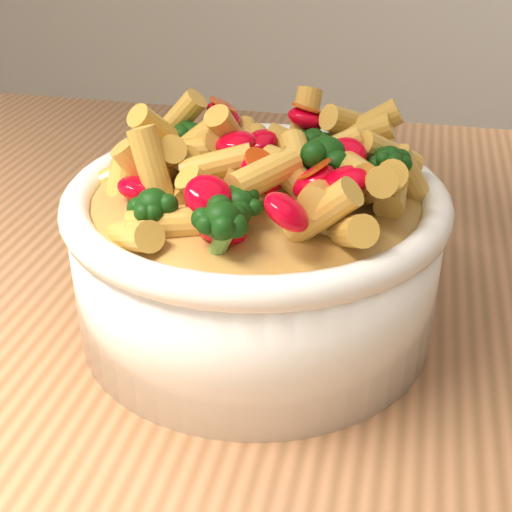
# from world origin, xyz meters

# --- Properties ---
(table) EXTENTS (1.20, 0.80, 0.90)m
(table) POSITION_xyz_m (0.00, 0.00, 0.80)
(table) COLOR #B6784E
(table) RESTS_ON ground
(serving_bowl) EXTENTS (0.24, 0.24, 0.11)m
(serving_bowl) POSITION_xyz_m (-0.12, -0.04, 0.95)
(serving_bowl) COLOR white
(serving_bowl) RESTS_ON table
(pasta_salad) EXTENTS (0.19, 0.19, 0.04)m
(pasta_salad) POSITION_xyz_m (-0.12, -0.04, 1.02)
(pasta_salad) COLOR gold
(pasta_salad) RESTS_ON serving_bowl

